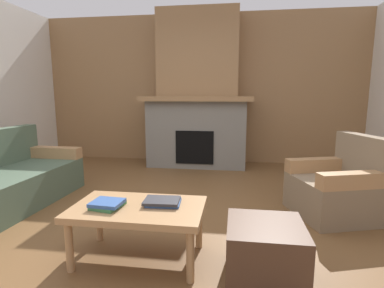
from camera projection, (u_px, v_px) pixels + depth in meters
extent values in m
plane|color=brown|center=(163.00, 226.00, 2.92)|extent=(9.00, 9.00, 0.00)
cube|color=#997047|center=(200.00, 90.00, 5.63)|extent=(6.00, 0.12, 2.70)
cube|color=gray|center=(197.00, 133.00, 5.35)|extent=(1.70, 0.70, 1.15)
cube|color=black|center=(195.00, 147.00, 5.07)|extent=(0.64, 0.08, 0.56)
cube|color=#997047|center=(197.00, 99.00, 5.20)|extent=(1.90, 0.82, 0.08)
cube|color=#997047|center=(198.00, 53.00, 5.22)|extent=(1.40, 0.50, 1.47)
cube|color=#4C604C|center=(7.00, 190.00, 3.38)|extent=(0.90, 1.83, 0.40)
cube|color=tan|center=(51.00, 152.00, 4.13)|extent=(0.84, 0.19, 0.15)
cube|color=#847056|center=(334.00, 197.00, 3.15)|extent=(0.95, 0.95, 0.40)
cube|color=#847056|center=(364.00, 157.00, 3.13)|extent=(0.36, 0.77, 0.45)
cube|color=tan|center=(319.00, 165.00, 3.41)|extent=(0.77, 0.36, 0.15)
cube|color=tan|center=(356.00, 180.00, 2.81)|extent=(0.77, 0.36, 0.15)
cube|color=tan|center=(138.00, 209.00, 2.29)|extent=(1.00, 0.60, 0.05)
cylinder|color=tan|center=(69.00, 247.00, 2.15)|extent=(0.06, 0.06, 0.38)
cylinder|color=tan|center=(190.00, 256.00, 2.03)|extent=(0.06, 0.06, 0.38)
cylinder|color=tan|center=(99.00, 219.00, 2.62)|extent=(0.06, 0.06, 0.38)
cylinder|color=tan|center=(199.00, 226.00, 2.50)|extent=(0.06, 0.06, 0.38)
cube|color=#4C3323|center=(265.00, 252.00, 2.06)|extent=(0.52, 0.52, 0.40)
cube|color=#3D7F4C|center=(108.00, 205.00, 2.26)|extent=(0.24, 0.25, 0.03)
cube|color=#335699|center=(107.00, 203.00, 2.24)|extent=(0.24, 0.21, 0.03)
cube|color=#335699|center=(164.00, 203.00, 2.33)|extent=(0.27, 0.22, 0.02)
cube|color=#2D2D33|center=(162.00, 201.00, 2.31)|extent=(0.28, 0.21, 0.02)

